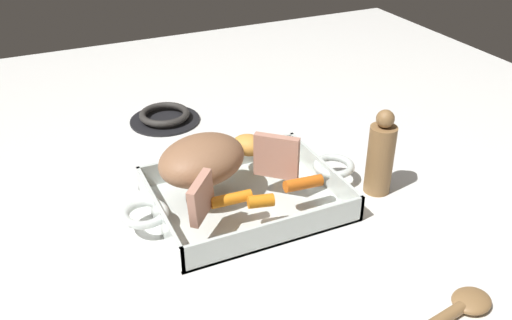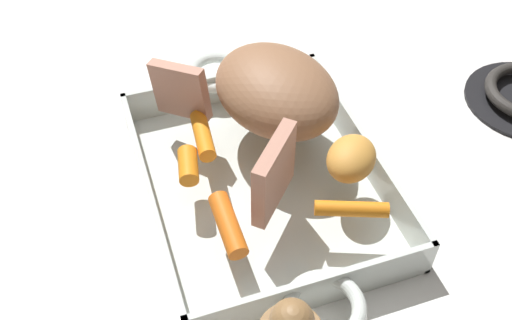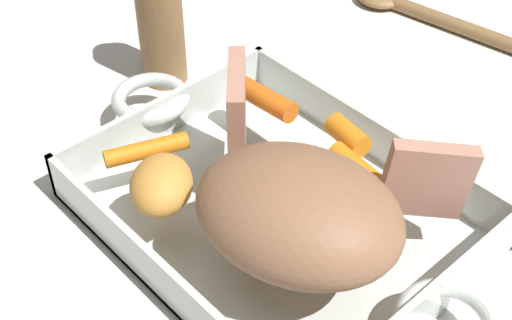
# 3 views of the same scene
# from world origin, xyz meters

# --- Properties ---
(ground_plane) EXTENTS (1.93, 1.93, 0.00)m
(ground_plane) POSITION_xyz_m (0.00, 0.00, 0.00)
(ground_plane) COLOR white
(roasting_dish) EXTENTS (0.43, 0.25, 0.05)m
(roasting_dish) POSITION_xyz_m (0.00, 0.00, 0.01)
(roasting_dish) COLOR silver
(roasting_dish) RESTS_ON ground_plane
(pork_roast) EXTENTS (0.19, 0.17, 0.08)m
(pork_roast) POSITION_xyz_m (0.06, -0.04, 0.09)
(pork_roast) COLOR #946647
(pork_roast) RESTS_ON roasting_dish
(roast_slice_thin) EXTENTS (0.06, 0.06, 0.07)m
(roast_slice_thin) POSITION_xyz_m (0.10, 0.06, 0.08)
(roast_slice_thin) COLOR tan
(roast_slice_thin) RESTS_ON roasting_dish
(roast_slice_outer) EXTENTS (0.07, 0.06, 0.08)m
(roast_slice_outer) POSITION_xyz_m (-0.05, 0.01, 0.09)
(roast_slice_outer) COLOR tan
(roast_slice_outer) RESTS_ON roasting_dish
(baby_carrot_southwest) EXTENTS (0.07, 0.02, 0.03)m
(baby_carrot_southwest) POSITION_xyz_m (-0.08, 0.06, 0.06)
(baby_carrot_southwest) COLOR orange
(baby_carrot_southwest) RESTS_ON roasting_dish
(baby_carrot_southeast) EXTENTS (0.07, 0.02, 0.02)m
(baby_carrot_southeast) POSITION_xyz_m (0.05, 0.05, 0.06)
(baby_carrot_southeast) COLOR orange
(baby_carrot_southeast) RESTS_ON roasting_dish
(baby_carrot_short) EXTENTS (0.04, 0.03, 0.02)m
(baby_carrot_short) POSITION_xyz_m (0.01, 0.08, 0.06)
(baby_carrot_short) COLOR orange
(baby_carrot_short) RESTS_ON roasting_dish
(baby_carrot_center_left) EXTENTS (0.04, 0.07, 0.02)m
(baby_carrot_center_left) POSITION_xyz_m (-0.10, -0.06, 0.06)
(baby_carrot_center_left) COLOR orange
(baby_carrot_center_left) RESTS_ON roasting_dish
(potato_near_roast) EXTENTS (0.08, 0.08, 0.04)m
(potato_near_roast) POSITION_xyz_m (-0.04, -0.08, 0.07)
(potato_near_roast) COLOR gold
(potato_near_roast) RESTS_ON roasting_dish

